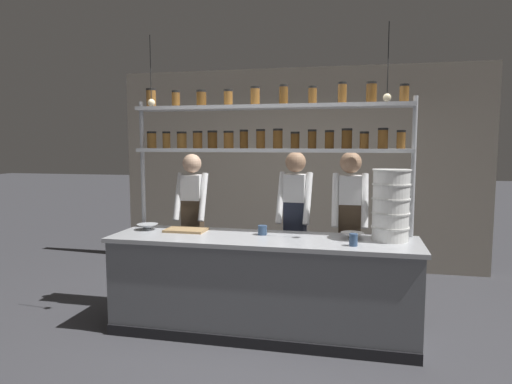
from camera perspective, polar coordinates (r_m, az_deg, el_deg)
name	(u,v)px	position (r m, az deg, el deg)	size (l,w,h in m)	color
ground_plane	(262,332)	(4.54, 0.76, -17.12)	(40.00, 40.00, 0.00)	#3D3D42
back_wall	(297,169)	(6.64, 5.19, 2.92)	(5.27, 0.12, 2.86)	#9E9384
prep_counter	(262,285)	(4.38, 0.76, -11.59)	(2.87, 0.76, 0.92)	slate
spice_shelf_unit	(268,134)	(4.51, 1.53, 7.29)	(2.76, 0.28, 2.36)	#ADAFB5
chef_left	(193,217)	(5.21, -7.94, -3.09)	(0.37, 0.30, 1.68)	black
chef_center	(295,219)	(4.86, 4.90, -3.44)	(0.38, 0.31, 1.71)	black
chef_right	(349,223)	(4.74, 11.60, -3.77)	(0.36, 0.30, 1.71)	black
container_stack	(391,205)	(4.25, 16.50, -1.58)	(0.34, 0.34, 0.64)	white
cutting_board	(186,230)	(4.61, -8.73, -4.71)	(0.40, 0.26, 0.02)	#A88456
prep_bowl_near_left	(352,236)	(4.29, 11.92, -5.37)	(0.21, 0.21, 0.06)	white
prep_bowl_center_front	(148,227)	(4.76, -13.40, -4.27)	(0.21, 0.21, 0.06)	#B2B7BC
serving_cup_front	(262,230)	(4.37, 0.81, -4.79)	(0.09, 0.09, 0.09)	#334C70
serving_cup_by_board	(353,240)	(3.99, 12.08, -5.86)	(0.07, 0.07, 0.11)	#334C70
pendant_light_row	(262,97)	(4.20, 0.82, 11.85)	(2.24, 0.07, 0.67)	black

